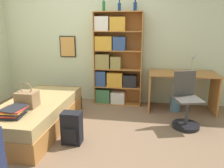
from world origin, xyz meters
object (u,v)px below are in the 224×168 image
at_px(bed, 37,115).
at_px(bookcase, 113,62).
at_px(book_stack_on_bed, 14,112).
at_px(bottle_green, 104,6).
at_px(waste_bin, 175,104).
at_px(desk, 182,84).
at_px(desk_lamp, 194,59).
at_px(bottle_clear, 135,6).
at_px(handbag, 27,99).
at_px(bottle_brown, 119,7).
at_px(desk_chair, 186,109).
at_px(backpack, 72,128).

relative_size(bed, bookcase, 1.01).
distance_m(book_stack_on_bed, bottle_green, 2.58).
bearing_deg(waste_bin, bookcase, 169.26).
distance_m(desk, desk_lamp, 0.53).
xyz_separation_m(bookcase, bottle_clear, (0.42, 0.04, 1.09)).
xyz_separation_m(handbag, bottle_green, (0.84, 1.60, 1.42)).
bearing_deg(bed, waste_bin, 26.01).
height_order(handbag, bottle_clear, bottle_clear).
distance_m(handbag, desk_lamp, 3.06).
xyz_separation_m(handbag, bottle_clear, (1.45, 1.66, 1.41)).
bearing_deg(desk, bottle_clear, 167.25).
bearing_deg(bottle_brown, desk, -8.45).
xyz_separation_m(bottle_clear, waste_bin, (0.85, -0.28, -1.85)).
height_order(bed, desk_chair, desk_chair).
bearing_deg(bottle_brown, bottle_green, -173.19).
distance_m(bottle_clear, desk_lamp, 1.52).
distance_m(desk, desk_chair, 0.78).
bearing_deg(book_stack_on_bed, bottle_green, 66.36).
height_order(desk_chair, waste_bin, desk_chair).
height_order(bottle_brown, desk_lamp, bottle_brown).
relative_size(handbag, desk_chair, 0.40).
distance_m(book_stack_on_bed, bookcase, 2.25).
bearing_deg(desk, desk_lamp, 29.57).
xyz_separation_m(handbag, desk_chair, (2.38, 0.69, -0.28)).
relative_size(bottle_clear, waste_bin, 0.86).
height_order(bed, bookcase, bookcase).
xyz_separation_m(bed, book_stack_on_bed, (0.00, -0.60, 0.29)).
xyz_separation_m(desk_lamp, desk_chair, (-0.22, -0.86, -0.70)).
bearing_deg(waste_bin, desk, 32.29).
bearing_deg(bottle_green, desk_chair, -30.35).
distance_m(bed, bookcase, 1.84).
distance_m(bottle_green, desk, 2.15).
bearing_deg(bottle_clear, desk, -12.75).
distance_m(handbag, bookcase, 1.94).
relative_size(bookcase, desk_chair, 2.07).
bearing_deg(bottle_clear, waste_bin, -18.31).
relative_size(book_stack_on_bed, bottle_green, 1.49).
bearing_deg(backpack, bottle_clear, 67.61).
height_order(bookcase, waste_bin, bookcase).
bearing_deg(bookcase, bed, -127.05).
height_order(bed, desk, desk).
bearing_deg(backpack, desk_lamp, 41.69).
relative_size(desk, waste_bin, 4.63).
bearing_deg(bookcase, bottle_clear, 5.36).
height_order(bottle_green, desk_lamp, bottle_green).
distance_m(bed, waste_bin, 2.57).
relative_size(bottle_brown, desk_chair, 0.24).
bearing_deg(book_stack_on_bed, desk, 36.60).
relative_size(handbag, waste_bin, 1.35).
relative_size(bottle_brown, desk_lamp, 0.57).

